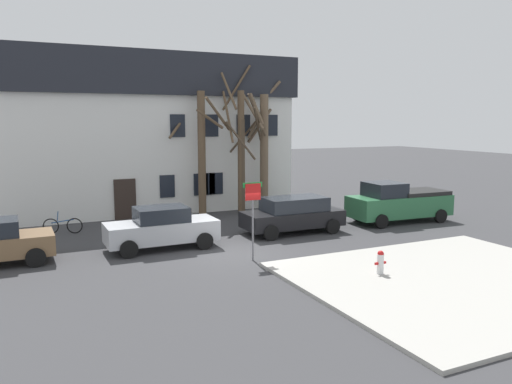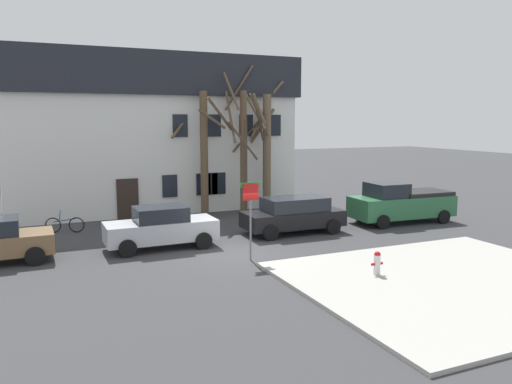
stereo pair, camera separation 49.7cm
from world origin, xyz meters
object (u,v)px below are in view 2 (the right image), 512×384
object	(u,v)px
fire_hydrant	(377,263)
tree_bare_mid	(242,146)
building_main	(150,132)
tree_bare_near	(204,150)
tree_bare_far	(246,160)
pickup_truck_green	(401,203)
tree_bare_end	(266,146)
car_black_wagon	(294,214)
car_silver_sedan	(161,227)
bicycle_leaning	(65,225)
street_sign_pole	(251,206)

from	to	relation	value
fire_hydrant	tree_bare_mid	bearing A→B (deg)	88.37
building_main	tree_bare_near	distance (m)	4.55
building_main	tree_bare_far	world-z (taller)	building_main
tree_bare_far	pickup_truck_green	bearing A→B (deg)	-41.06
tree_bare_end	pickup_truck_green	size ratio (longest dim) A/B	1.37
building_main	fire_hydrant	size ratio (longest dim) A/B	20.80
car_black_wagon	fire_hydrant	distance (m)	6.99
car_silver_sedan	fire_hydrant	distance (m)	8.67
bicycle_leaning	fire_hydrant	bearing A→B (deg)	-51.60
pickup_truck_green	bicycle_leaning	distance (m)	16.17
car_silver_sedan	fire_hydrant	xyz separation A→B (m)	(5.51, -6.69, -0.32)
tree_bare_end	car_black_wagon	bearing A→B (deg)	-102.41
tree_bare_near	street_sign_pole	world-z (taller)	tree_bare_near
tree_bare_mid	pickup_truck_green	distance (m)	8.81
car_silver_sedan	car_black_wagon	distance (m)	6.15
pickup_truck_green	bicycle_leaning	xyz separation A→B (m)	(-15.57, 4.35, -0.62)
car_black_wagon	fire_hydrant	xyz separation A→B (m)	(-0.64, -6.95, -0.34)
tree_bare_near	car_black_wagon	xyz separation A→B (m)	(2.37, -5.67, -2.67)
tree_bare_near	fire_hydrant	xyz separation A→B (m)	(1.74, -12.62, -3.01)
tree_bare_near	tree_bare_end	world-z (taller)	tree_bare_end
tree_bare_far	bicycle_leaning	bearing A→B (deg)	-173.81
car_black_wagon	street_sign_pole	distance (m)	5.03
tree_bare_end	car_black_wagon	world-z (taller)	tree_bare_end
tree_bare_near	pickup_truck_green	world-z (taller)	tree_bare_near
fire_hydrant	tree_bare_near	bearing A→B (deg)	97.84
tree_bare_end	bicycle_leaning	distance (m)	11.38
tree_bare_end	building_main	bearing A→B (deg)	144.94
fire_hydrant	pickup_truck_green	bearing A→B (deg)	45.86
tree_bare_end	car_silver_sedan	distance (m)	9.94
tree_bare_near	bicycle_leaning	size ratio (longest dim) A/B	3.95
building_main	car_black_wagon	xyz separation A→B (m)	(4.34, -9.68, -3.56)
tree_bare_mid	tree_bare_end	size ratio (longest dim) A/B	1.11
building_main	tree_bare_mid	xyz separation A→B (m)	(4.05, -4.25, -0.71)
car_black_wagon	car_silver_sedan	bearing A→B (deg)	-177.63
street_sign_pole	tree_bare_end	bearing A→B (deg)	62.02
building_main	pickup_truck_green	bearing A→B (deg)	-43.22
building_main	bicycle_leaning	xyz separation A→B (m)	(-5.19, -5.40, -4.05)
car_black_wagon	fire_hydrant	world-z (taller)	car_black_wagon
building_main	street_sign_pole	size ratio (longest dim) A/B	5.61
tree_bare_mid	car_silver_sedan	distance (m)	8.65
tree_bare_end	car_black_wagon	distance (m)	6.51
tree_bare_far	fire_hydrant	xyz separation A→B (m)	(-0.51, -12.24, -2.45)
building_main	bicycle_leaning	size ratio (longest dim) A/B	9.67
tree_bare_near	tree_bare_far	size ratio (longest dim) A/B	1.02
tree_bare_far	car_silver_sedan	world-z (taller)	tree_bare_far
car_silver_sedan	fire_hydrant	size ratio (longest dim) A/B	5.66
building_main	tree_bare_far	size ratio (longest dim) A/B	2.51
tree_bare_mid	tree_bare_end	distance (m)	1.58
pickup_truck_green	tree_bare_near	bearing A→B (deg)	145.68
building_main	bicycle_leaning	bearing A→B (deg)	-133.84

